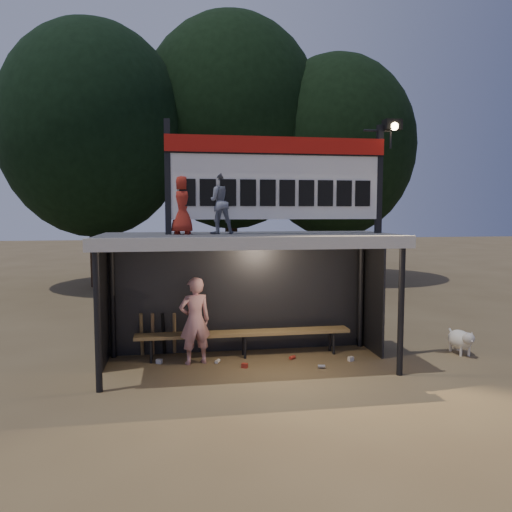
{
  "coord_description": "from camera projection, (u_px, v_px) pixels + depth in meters",
  "views": [
    {
      "loc": [
        -1.24,
        -8.47,
        2.71
      ],
      "look_at": [
        0.2,
        0.4,
        1.9
      ],
      "focal_mm": 35.0,
      "sensor_mm": 36.0,
      "label": 1
    }
  ],
  "objects": [
    {
      "name": "ground",
      "position": [
        248.0,
        366.0,
        8.77
      ],
      "size": [
        80.0,
        80.0,
        0.0
      ],
      "primitive_type": "plane",
      "color": "brown",
      "rests_on": "ground"
    },
    {
      "name": "bats",
      "position": [
        158.0,
        334.0,
        9.28
      ],
      "size": [
        0.67,
        0.35,
        0.84
      ],
      "color": "olive",
      "rests_on": "ground"
    },
    {
      "name": "tree_mid",
      "position": [
        231.0,
        123.0,
        19.68
      ],
      "size": [
        7.22,
        7.22,
        10.36
      ],
      "color": "#2F1F15",
      "rests_on": "ground"
    },
    {
      "name": "player",
      "position": [
        195.0,
        321.0,
        8.82
      ],
      "size": [
        0.64,
        0.5,
        1.56
      ],
      "primitive_type": "imported",
      "rotation": [
        0.0,
        0.0,
        3.38
      ],
      "color": "silver",
      "rests_on": "ground"
    },
    {
      "name": "child_b",
      "position": [
        182.0,
        205.0,
        8.36
      ],
      "size": [
        0.55,
        0.43,
        0.99
      ],
      "primitive_type": "imported",
      "rotation": [
        0.0,
        0.0,
        2.88
      ],
      "color": "#A62619",
      "rests_on": "dugout_shelter"
    },
    {
      "name": "scoreboard_assembly",
      "position": [
        280.0,
        175.0,
        8.55
      ],
      "size": [
        4.1,
        0.27,
        1.99
      ],
      "color": "black",
      "rests_on": "dugout_shelter"
    },
    {
      "name": "bench",
      "position": [
        244.0,
        334.0,
        9.27
      ],
      "size": [
        4.0,
        0.35,
        0.48
      ],
      "color": "olive",
      "rests_on": "ground"
    },
    {
      "name": "child_a",
      "position": [
        219.0,
        202.0,
        8.5
      ],
      "size": [
        0.56,
        0.46,
        1.08
      ],
      "primitive_type": "imported",
      "rotation": [
        0.0,
        0.0,
        3.24
      ],
      "color": "slate",
      "rests_on": "dugout_shelter"
    },
    {
      "name": "tree_left",
      "position": [
        94.0,
        131.0,
        17.46
      ],
      "size": [
        6.46,
        6.46,
        9.27
      ],
      "color": "black",
      "rests_on": "ground"
    },
    {
      "name": "tree_right",
      "position": [
        336.0,
        147.0,
        19.42
      ],
      "size": [
        6.08,
        6.08,
        8.72
      ],
      "color": "black",
      "rests_on": "ground"
    },
    {
      "name": "dog",
      "position": [
        461.0,
        340.0,
        9.45
      ],
      "size": [
        0.36,
        0.81,
        0.49
      ],
      "color": "silver",
      "rests_on": "ground"
    },
    {
      "name": "dugout_shelter",
      "position": [
        246.0,
        260.0,
        8.84
      ],
      "size": [
        5.1,
        2.08,
        2.32
      ],
      "color": "#3D3D40",
      "rests_on": "ground"
    },
    {
      "name": "litter",
      "position": [
        264.0,
        362.0,
        8.87
      ],
      "size": [
        3.55,
        0.83,
        0.08
      ],
      "color": "#AC2B1D",
      "rests_on": "ground"
    }
  ]
}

